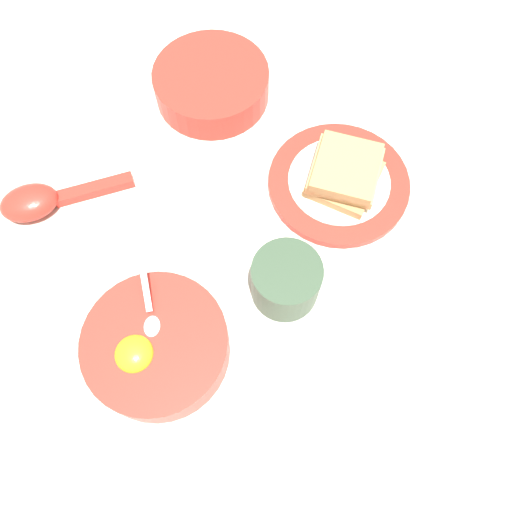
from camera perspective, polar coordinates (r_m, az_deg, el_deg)
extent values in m
plane|color=beige|center=(0.66, -8.66, 2.06)|extent=(3.00, 3.00, 0.00)
cylinder|color=red|center=(0.59, -11.19, -10.09)|extent=(0.16, 0.16, 0.05)
cylinder|color=white|center=(0.58, -11.35, -9.88)|extent=(0.13, 0.13, 0.02)
ellipsoid|color=yellow|center=(0.57, -13.75, -10.80)|extent=(0.04, 0.04, 0.02)
cylinder|color=black|center=(0.58, -11.72, -7.98)|extent=(0.04, 0.04, 0.00)
ellipsoid|color=silver|center=(0.57, -11.78, -7.90)|extent=(0.03, 0.02, 0.01)
cube|color=silver|center=(0.57, -12.49, -3.49)|extent=(0.05, 0.01, 0.03)
cylinder|color=red|center=(0.70, 9.41, 8.22)|extent=(0.19, 0.19, 0.01)
cylinder|color=white|center=(0.69, 9.49, 8.51)|extent=(0.14, 0.14, 0.00)
cube|color=tan|center=(0.69, 10.04, 8.62)|extent=(0.12, 0.12, 0.01)
cube|color=tan|center=(0.68, 10.17, 9.57)|extent=(0.11, 0.11, 0.01)
cube|color=tan|center=(0.66, 10.31, 9.95)|extent=(0.11, 0.10, 0.01)
ellipsoid|color=red|center=(0.73, -24.49, 5.57)|extent=(0.07, 0.09, 0.03)
cube|color=red|center=(0.72, -17.99, 7.25)|extent=(0.05, 0.11, 0.02)
cylinder|color=red|center=(0.78, -5.09, 18.97)|extent=(0.17, 0.17, 0.05)
cylinder|color=white|center=(0.77, -5.18, 19.68)|extent=(0.14, 0.14, 0.01)
cylinder|color=#334733|center=(0.60, 3.42, -2.86)|extent=(0.08, 0.08, 0.07)
cylinder|color=#472B16|center=(0.57, 3.56, -1.94)|extent=(0.07, 0.07, 0.01)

